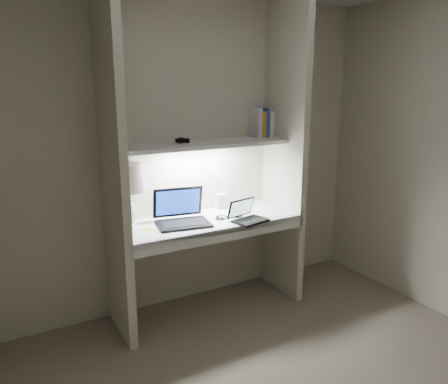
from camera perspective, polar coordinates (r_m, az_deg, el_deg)
back_wall at (r=3.59m, az=-4.15°, el=4.94°), size 3.20×0.01×2.50m
alcove_panel_left at (r=3.09m, az=-14.29°, el=3.10°), size 0.06×0.55×2.50m
alcove_panel_right at (r=3.73m, az=7.93°, el=5.19°), size 0.06×0.55×2.50m
desk at (r=3.46m, az=-2.06°, el=-3.87°), size 1.40×0.55×0.04m
desk_apron at (r=3.25m, az=0.06°, el=-5.58°), size 1.46×0.03×0.10m
shelf at (r=3.41m, az=-2.88°, el=6.20°), size 1.40×0.36×0.03m
strip_light at (r=3.42m, az=-2.88°, el=5.84°), size 0.60×0.04×0.02m
table_lamp at (r=3.24m, az=-12.92°, el=0.91°), size 0.33×0.33×0.48m
laptop_main at (r=3.36m, az=-5.58°, el=-3.07°), size 0.44×0.40×0.26m
laptop_netbook at (r=3.41m, az=3.03°, el=-3.14°), size 0.30×0.28×0.17m
speaker at (r=3.73m, az=-0.49°, el=-1.19°), size 0.09×0.07×0.13m
mouse at (r=3.52m, az=1.72°, el=-2.92°), size 0.12×0.10×0.04m
cable_coil at (r=3.48m, az=-0.32°, el=-3.31°), size 0.11×0.11×0.01m
sticky_note at (r=3.26m, az=-9.92°, el=-4.84°), size 0.07×0.07×0.00m
book_row at (r=3.81m, az=5.24°, el=8.96°), size 0.23×0.16×0.25m
shelf_box at (r=3.20m, az=-13.49°, el=6.77°), size 0.08×0.06×0.13m
shelf_gadget at (r=3.38m, az=-5.68°, el=6.74°), size 0.13×0.11×0.05m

